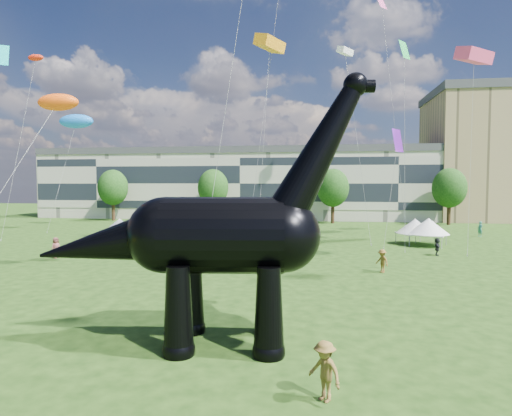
# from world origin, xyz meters

# --- Properties ---
(ground) EXTENTS (220.00, 220.00, 0.00)m
(ground) POSITION_xyz_m (0.00, 0.00, 0.00)
(ground) COLOR #16330C
(ground) RESTS_ON ground
(terrace_row) EXTENTS (78.00, 11.00, 12.00)m
(terrace_row) POSITION_xyz_m (-8.00, 62.00, 6.00)
(terrace_row) COLOR beige
(terrace_row) RESTS_ON ground
(apartment_block) EXTENTS (28.00, 18.00, 22.00)m
(apartment_block) POSITION_xyz_m (40.00, 65.00, 11.00)
(apartment_block) COLOR tan
(apartment_block) RESTS_ON ground
(tree_far_left) EXTENTS (5.20, 5.20, 9.44)m
(tree_far_left) POSITION_xyz_m (-30.00, 53.00, 6.29)
(tree_far_left) COLOR #382314
(tree_far_left) RESTS_ON ground
(tree_mid_left) EXTENTS (5.20, 5.20, 9.44)m
(tree_mid_left) POSITION_xyz_m (-12.00, 53.00, 6.29)
(tree_mid_left) COLOR #382314
(tree_mid_left) RESTS_ON ground
(tree_mid_right) EXTENTS (5.20, 5.20, 9.44)m
(tree_mid_right) POSITION_xyz_m (8.00, 53.00, 6.29)
(tree_mid_right) COLOR #382314
(tree_mid_right) RESTS_ON ground
(tree_far_right) EXTENTS (5.20, 5.20, 9.44)m
(tree_far_right) POSITION_xyz_m (26.00, 53.00, 6.29)
(tree_far_right) COLOR #382314
(tree_far_right) RESTS_ON ground
(dinosaur_sculpture) EXTENTS (13.75, 4.12, 11.20)m
(dinosaur_sculpture) POSITION_xyz_m (1.25, -1.05, 4.23)
(dinosaur_sculpture) COLOR black
(dinosaur_sculpture) RESTS_ON ground
(car_silver) EXTENTS (2.76, 4.93, 1.59)m
(car_silver) POSITION_xyz_m (-13.00, 27.98, 0.79)
(car_silver) COLOR silver
(car_silver) RESTS_ON ground
(car_grey) EXTENTS (4.49, 2.22, 1.42)m
(car_grey) POSITION_xyz_m (-10.96, 19.06, 0.71)
(car_grey) COLOR slate
(car_grey) RESTS_ON ground
(car_white) EXTENTS (5.88, 4.69, 1.49)m
(car_white) POSITION_xyz_m (-6.96, 24.33, 0.74)
(car_white) COLOR silver
(car_white) RESTS_ON ground
(car_dark) EXTENTS (4.33, 6.23, 1.68)m
(car_dark) POSITION_xyz_m (0.32, 24.26, 0.84)
(car_dark) COLOR #595960
(car_dark) RESTS_ON ground
(gazebo_near) EXTENTS (4.88, 4.88, 2.73)m
(gazebo_near) POSITION_xyz_m (15.85, 29.80, 1.91)
(gazebo_near) COLOR silver
(gazebo_near) RESTS_ON ground
(gazebo_far) EXTENTS (5.47, 5.47, 2.90)m
(gazebo_far) POSITION_xyz_m (16.92, 28.61, 2.04)
(gazebo_far) COLOR white
(gazebo_far) RESTS_ON ground
(gazebo_left) EXTENTS (4.10, 4.10, 2.64)m
(gazebo_left) POSITION_xyz_m (-16.05, 26.58, 1.86)
(gazebo_left) COLOR silver
(gazebo_left) RESTS_ON ground
(visitors) EXTENTS (57.36, 43.73, 1.89)m
(visitors) POSITION_xyz_m (-0.47, 15.15, 0.87)
(visitors) COLOR navy
(visitors) RESTS_ON ground
(kites) EXTENTS (70.68, 45.34, 24.47)m
(kites) POSITION_xyz_m (-11.37, 25.37, 22.45)
(kites) COLOR red
(kites) RESTS_ON ground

